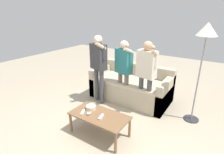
% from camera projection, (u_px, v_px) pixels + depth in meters
% --- Properties ---
extents(ground_plane, '(12.00, 12.00, 0.00)m').
position_uv_depth(ground_plane, '(104.00, 126.00, 3.26)').
color(ground_plane, tan).
extents(couch, '(1.80, 0.91, 0.78)m').
position_uv_depth(couch, '(131.00, 87.00, 4.22)').
color(couch, '#B7A88E').
rests_on(couch, ground).
extents(coffee_table, '(0.98, 0.50, 0.38)m').
position_uv_depth(coffee_table, '(99.00, 117.00, 2.94)').
color(coffee_table, brown).
rests_on(coffee_table, ground).
extents(snack_bowl, '(0.17, 0.17, 0.06)m').
position_uv_depth(snack_bowl, '(91.00, 107.00, 3.09)').
color(snack_bowl, beige).
rests_on(snack_bowl, coffee_table).
extents(game_remote_nunchuk, '(0.06, 0.09, 0.05)m').
position_uv_depth(game_remote_nunchuk, '(89.00, 113.00, 2.93)').
color(game_remote_nunchuk, white).
rests_on(game_remote_nunchuk, coffee_table).
extents(floor_lamp, '(0.34, 0.34, 1.83)m').
position_uv_depth(floor_lamp, '(206.00, 37.00, 2.91)').
color(floor_lamp, '#2D2D33').
rests_on(floor_lamp, ground).
extents(player_left, '(0.44, 0.41, 1.52)m').
position_uv_depth(player_left, '(98.00, 62.00, 3.83)').
color(player_left, '#47474C').
rests_on(player_left, ground).
extents(player_center, '(0.42, 0.36, 1.44)m').
position_uv_depth(player_center, '(124.00, 66.00, 3.72)').
color(player_center, '#756656').
rests_on(player_center, ground).
extents(player_right, '(0.43, 0.35, 1.48)m').
position_uv_depth(player_right, '(146.00, 70.00, 3.42)').
color(player_right, '#47474C').
rests_on(player_right, ground).
extents(game_remote_wand_near, '(0.10, 0.15, 0.03)m').
position_uv_depth(game_remote_wand_near, '(83.00, 112.00, 2.97)').
color(game_remote_wand_near, white).
rests_on(game_remote_wand_near, coffee_table).
extents(game_remote_wand_far, '(0.07, 0.16, 0.03)m').
position_uv_depth(game_remote_wand_far, '(101.00, 117.00, 2.84)').
color(game_remote_wand_far, white).
rests_on(game_remote_wand_far, coffee_table).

